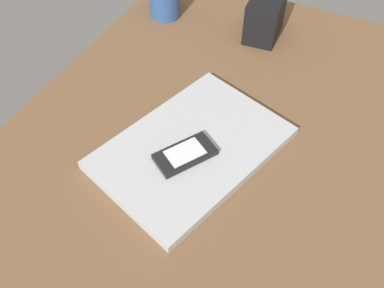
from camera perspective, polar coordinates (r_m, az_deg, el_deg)
desk_surface at (r=71.78cm, az=2.22°, el=-4.59°), size 120.00×80.00×3.00cm
laptop_closed at (r=72.60cm, az=0.00°, el=-0.55°), size 38.95×32.22×1.82cm
cell_phone_on_laptop at (r=69.69cm, az=-1.10°, el=-1.61°), size 11.77×10.23×1.13cm
desk_organizer at (r=98.95cm, az=10.31°, el=17.32°), size 11.93×8.22×9.63cm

